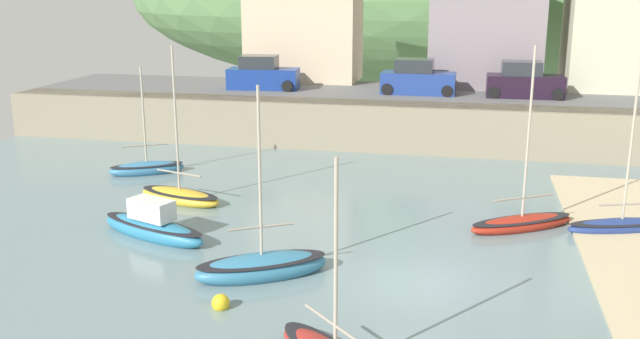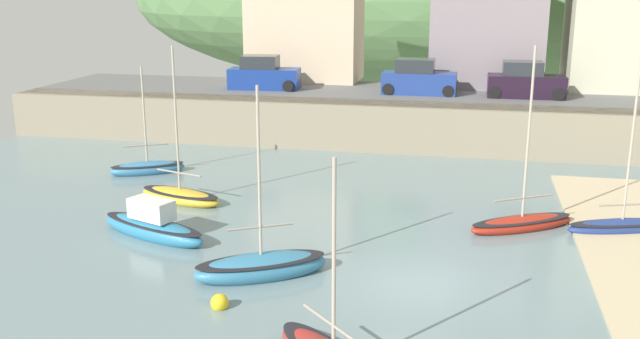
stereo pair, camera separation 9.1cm
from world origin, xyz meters
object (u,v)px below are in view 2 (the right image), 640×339
Objects in this scene: waterfront_building_left at (305,7)px; fishing_boat_green at (261,266)px; sailboat_nearest_shore at (180,195)px; rowboat_small_beached at (522,222)px; dinghy_open_wooden at (622,225)px; sailboat_white_hull at (153,226)px; motorboat_with_cabin at (148,168)px; mooring_buoy at (220,303)px; parked_car_end_of_row at (525,83)px; parked_car_by_wall at (418,80)px; parked_car_near_slipway at (263,75)px.

fishing_boat_green is at bearing -79.56° from waterfront_building_left.
rowboat_small_beached reaches higher than sailboat_nearest_shore.
sailboat_nearest_shore is at bearing 160.47° from dinghy_open_wooden.
waterfront_building_left reaches higher than sailboat_white_hull.
motorboat_with_cabin is 0.77× the size of rowboat_small_beached.
sailboat_white_hull is 9.43× the size of mooring_buoy.
parked_car_end_of_row is at bearing 55.10° from rowboat_small_beached.
motorboat_with_cabin is 16.01m from parked_car_by_wall.
parked_car_end_of_row is (13.27, 18.59, 2.83)m from sailboat_white_hull.
sailboat_nearest_shore is at bearing 99.32° from fishing_boat_green.
parked_car_near_slipway is (-1.46, -4.50, -3.78)m from waterfront_building_left.
rowboat_small_beached is 1.60× the size of parked_car_end_of_row.
parked_car_near_slipway is (-13.99, 15.07, 2.95)m from rowboat_small_beached.
parked_car_by_wall is 1.00× the size of parked_car_end_of_row.
dinghy_open_wooden is (19.72, -3.80, -0.01)m from motorboat_with_cabin.
waterfront_building_left is 1.36× the size of rowboat_small_beached.
rowboat_small_beached is (13.15, -0.49, -0.00)m from sailboat_nearest_shore.
sailboat_white_hull is 1.10× the size of parked_car_near_slipway.
mooring_buoy is at bearing -112.03° from parked_car_end_of_row.
dinghy_open_wooden is 22.96m from parked_car_near_slipway.
sailboat_nearest_shore is at bearing 121.41° from sailboat_white_hull.
mooring_buoy is at bearing -97.46° from parked_car_by_wall.
motorboat_with_cabin is (-3.79, -15.39, -6.73)m from waterfront_building_left.
motorboat_with_cabin is at bearing 99.66° from fishing_boat_green.
dinghy_open_wooden is (16.55, -0.11, 0.00)m from sailboat_nearest_shore.
waterfront_building_left is at bearing 70.07° from fishing_boat_green.
dinghy_open_wooden is at bearing 35.13° from sailboat_white_hull.
fishing_boat_green is at bearing -169.84° from dinghy_open_wooden.
sailboat_nearest_shore reaches higher than sailboat_white_hull.
sailboat_white_hull is 0.70× the size of rowboat_small_beached.
sailboat_white_hull is at bearing -94.12° from motorboat_with_cabin.
fishing_boat_green is (4.70, -25.50, -6.69)m from waterfront_building_left.
sailboat_nearest_shore is 0.96× the size of rowboat_small_beached.
motorboat_with_cabin is 4.86m from sailboat_nearest_shore.
rowboat_small_beached is at bearing -93.79° from parked_car_end_of_row.
waterfront_building_left is 18.26× the size of mooring_buoy.
motorboat_with_cabin is 1.23× the size of parked_car_end_of_row.
fishing_boat_green is 12.88m from dinghy_open_wooden.
mooring_buoy is at bearing -81.35° from waterfront_building_left.
fishing_boat_green is 9.82m from rowboat_small_beached.
waterfront_building_left is at bearing 105.45° from sailboat_nearest_shore.
waterfront_building_left is at bearing 160.76° from parked_car_end_of_row.
parked_car_by_wall is (9.04, 0.00, 0.00)m from parked_car_near_slipway.
waterfront_building_left is 26.77m from fishing_boat_green.
dinghy_open_wooden is 14.52m from mooring_buoy.
sailboat_white_hull is 8.62m from motorboat_with_cabin.
motorboat_with_cabin is at bearing 122.88° from mooring_buoy.
parked_car_by_wall is at bearing 77.98° from sailboat_nearest_shore.
parked_car_end_of_row is (8.66, 21.00, 2.91)m from fishing_boat_green.
sailboat_white_hull is at bearing -111.22° from parked_car_by_wall.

